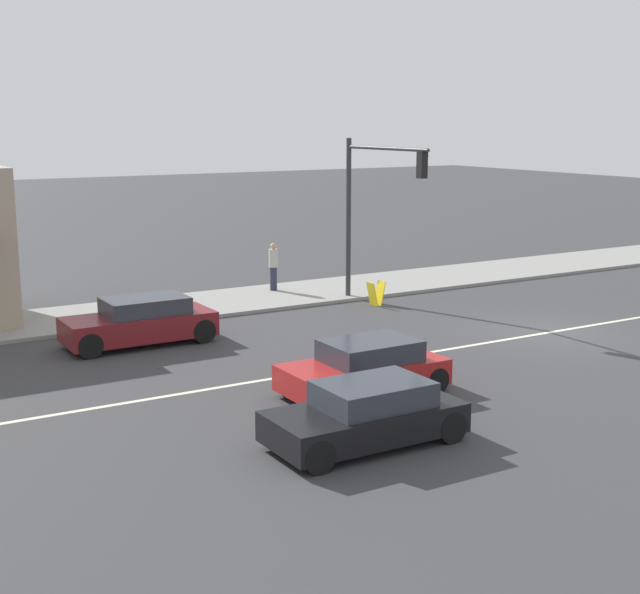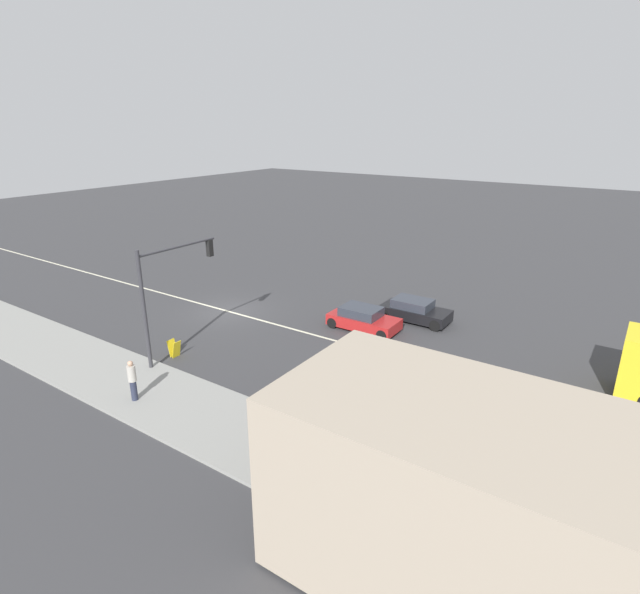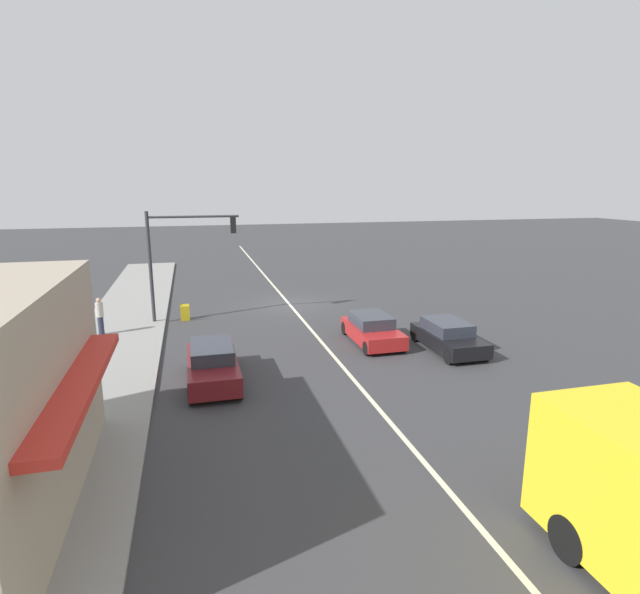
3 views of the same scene
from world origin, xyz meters
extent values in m
cube|color=beige|center=(0.00, 0.00, 0.00)|extent=(0.16, 60.00, 0.01)
cylinder|color=#333338|center=(7.55, 2.42, 2.92)|extent=(0.18, 0.18, 5.60)
cylinder|color=#333338|center=(5.30, 2.42, 5.42)|extent=(4.50, 0.12, 0.12)
cube|color=black|center=(3.35, 2.42, 4.97)|extent=(0.28, 0.24, 0.84)
sphere|color=red|center=(3.35, 2.29, 5.24)|extent=(0.18, 0.18, 0.18)
sphere|color=gold|center=(3.35, 2.29, 4.97)|extent=(0.18, 0.18, 0.18)
sphere|color=green|center=(3.35, 2.29, 4.70)|extent=(0.18, 0.18, 0.18)
cylinder|color=#282D42|center=(9.80, 4.27, 0.56)|extent=(0.26, 0.26, 0.87)
cylinder|color=#B7B2A8|center=(9.80, 4.27, 1.33)|extent=(0.34, 0.34, 0.67)
sphere|color=tan|center=(9.80, 4.27, 1.77)|extent=(0.22, 0.22, 0.22)
cube|color=yellow|center=(6.01, 2.10, 0.43)|extent=(0.45, 0.21, 0.84)
cube|color=yellow|center=(6.01, 2.42, 0.43)|extent=(0.45, 0.21, 0.84)
cube|color=maroon|center=(5.00, 11.19, 0.54)|extent=(1.74, 4.24, 0.69)
cube|color=#2D333D|center=(5.00, 10.98, 1.12)|extent=(1.48, 2.33, 0.48)
cylinder|color=black|center=(4.23, 12.85, 0.35)|extent=(0.22, 0.70, 0.70)
cylinder|color=black|center=(5.77, 12.85, 0.35)|extent=(0.22, 0.70, 0.70)
cylinder|color=black|center=(4.23, 9.53, 0.35)|extent=(0.22, 0.70, 0.70)
cylinder|color=black|center=(5.77, 9.53, 0.35)|extent=(0.22, 0.70, 0.70)
cube|color=#AD1E1E|center=(-2.20, 8.28, 0.47)|extent=(1.80, 3.90, 0.61)
cube|color=#2D333D|center=(-2.20, 8.08, 1.02)|extent=(1.53, 2.14, 0.50)
cylinder|color=black|center=(-3.00, 9.83, 0.31)|extent=(0.22, 0.61, 0.61)
cylinder|color=black|center=(-1.40, 9.83, 0.31)|extent=(0.22, 0.61, 0.61)
cylinder|color=black|center=(-3.00, 6.73, 0.31)|extent=(0.22, 0.61, 0.61)
cylinder|color=black|center=(-1.40, 6.73, 0.31)|extent=(0.22, 0.61, 0.61)
cube|color=black|center=(-5.00, 10.11, 0.48)|extent=(1.80, 3.94, 0.60)
cube|color=#2D333D|center=(-5.00, 9.91, 1.02)|extent=(1.53, 2.17, 0.49)
cylinder|color=black|center=(-5.80, 11.66, 0.33)|extent=(0.22, 0.65, 0.65)
cylinder|color=black|center=(-4.20, 11.66, 0.33)|extent=(0.22, 0.65, 0.65)
cylinder|color=black|center=(-5.80, 8.56, 0.33)|extent=(0.22, 0.65, 0.65)
cylinder|color=black|center=(-4.20, 8.56, 0.33)|extent=(0.22, 0.65, 0.65)
camera|label=1|loc=(-18.95, 19.52, 6.36)|focal=50.00mm
camera|label=2|loc=(20.40, 20.65, 10.90)|focal=28.00mm
camera|label=3|loc=(5.52, 28.56, 6.99)|focal=28.00mm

